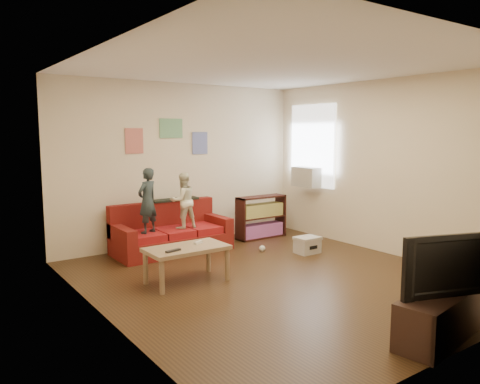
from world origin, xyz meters
TOP-DOWN VIEW (x-y plane):
  - room_shell at (0.00, 0.00)m, footprint 4.52×5.02m
  - sofa at (-0.46, 2.06)m, footprint 1.82×0.84m
  - child_a at (-0.91, 1.90)m, footprint 0.42×0.36m
  - child_b at (-0.31, 1.90)m, footprint 0.43×0.34m
  - coffee_table at (-1.01, 0.54)m, footprint 1.02×0.56m
  - remote at (-1.26, 0.42)m, footprint 0.21×0.09m
  - game_controller at (-0.81, 0.59)m, footprint 0.15×0.10m
  - bookshelf at (1.31, 1.98)m, footprint 0.94×0.28m
  - window at (2.22, 1.65)m, footprint 0.04×1.08m
  - ac_unit at (2.10, 1.65)m, footprint 0.28×0.55m
  - artwork_left at (-0.85, 2.48)m, footprint 0.30×0.01m
  - artwork_center at (-0.20, 2.48)m, footprint 0.42×0.01m
  - artwork_right at (0.35, 2.48)m, footprint 0.30×0.01m
  - file_box at (1.23, 0.70)m, footprint 0.38×0.29m
  - tv_stand at (0.09, -2.25)m, footprint 1.21×0.57m
  - television at (0.09, -2.25)m, footprint 0.97×0.45m
  - tissue at (0.71, 1.19)m, footprint 0.11×0.11m

SIDE VIEW (x-z plane):
  - tissue at x=0.71m, z-range 0.00..0.10m
  - file_box at x=1.23m, z-range 0.00..0.26m
  - tv_stand at x=0.09m, z-range 0.00..0.43m
  - sofa at x=-0.46m, z-range -0.13..0.67m
  - bookshelf at x=1.31m, z-range -0.04..0.71m
  - coffee_table at x=-1.01m, z-range 0.16..0.62m
  - remote at x=-1.26m, z-range 0.46..0.48m
  - game_controller at x=-0.81m, z-range 0.46..0.49m
  - television at x=0.09m, z-range 0.43..1.00m
  - child_b at x=-0.31m, z-range 0.38..1.26m
  - child_a at x=-0.91m, z-range 0.38..1.36m
  - ac_unit at x=2.10m, z-range 0.91..1.26m
  - room_shell at x=0.00m, z-range -0.01..2.71m
  - window at x=2.22m, z-range 0.90..2.38m
  - artwork_right at x=0.35m, z-range 1.51..1.89m
  - artwork_left at x=-0.85m, z-range 1.55..1.95m
  - artwork_center at x=-0.20m, z-range 1.79..2.11m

